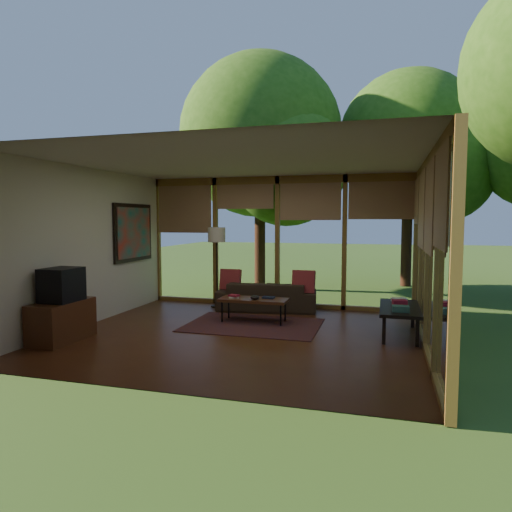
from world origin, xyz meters
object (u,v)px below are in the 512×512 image
(floor_lamp, at_px, (217,239))
(side_console, at_px, (400,309))
(coffee_table, at_px, (254,300))
(sofa, at_px, (267,296))
(media_cabinet, at_px, (62,321))
(television, at_px, (62,285))

(floor_lamp, xyz_separation_m, side_console, (3.58, -1.39, -1.00))
(coffee_table, xyz_separation_m, side_console, (2.45, -0.24, 0.02))
(sofa, relative_size, floor_lamp, 1.19)
(side_console, bearing_deg, floor_lamp, 158.74)
(media_cabinet, distance_m, television, 0.55)
(sofa, bearing_deg, side_console, 143.47)
(media_cabinet, height_order, side_console, media_cabinet)
(television, xyz_separation_m, side_console, (4.85, 1.73, -0.44))
(television, bearing_deg, side_console, 19.59)
(media_cabinet, distance_m, floor_lamp, 3.55)
(side_console, bearing_deg, sofa, 151.67)
(floor_lamp, distance_m, side_console, 3.96)
(media_cabinet, bearing_deg, floor_lamp, 67.46)
(television, xyz_separation_m, floor_lamp, (1.27, 3.12, 0.56))
(sofa, bearing_deg, media_cabinet, 44.12)
(sofa, bearing_deg, floor_lamp, -10.56)
(sofa, distance_m, media_cabinet, 3.88)
(sofa, height_order, television, television)
(media_cabinet, relative_size, side_console, 0.71)
(coffee_table, height_order, side_console, side_console)
(television, bearing_deg, coffee_table, 39.40)
(sofa, bearing_deg, television, 44.36)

